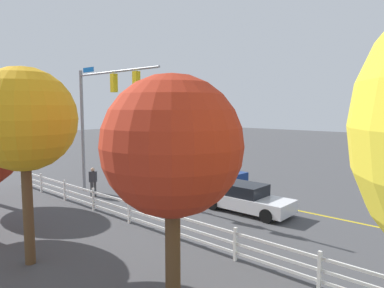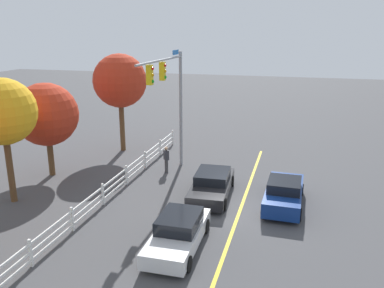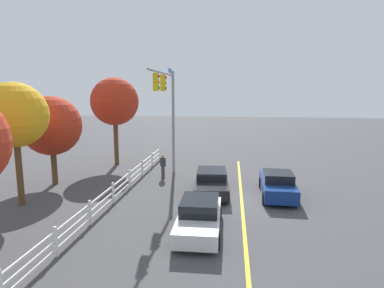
{
  "view_description": "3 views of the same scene",
  "coord_description": "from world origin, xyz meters",
  "px_view_note": "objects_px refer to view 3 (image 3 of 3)",
  "views": [
    {
      "loc": [
        -13.9,
        16.34,
        5.16
      ],
      "look_at": [
        -1.33,
        2.44,
        3.21
      ],
      "focal_mm": 32.8,
      "sensor_mm": 36.0,
      "label": 1
    },
    {
      "loc": [
        -18.45,
        -2.47,
        8.68
      ],
      "look_at": [
        -0.26,
        2.52,
        3.23
      ],
      "focal_mm": 37.08,
      "sensor_mm": 36.0,
      "label": 2
    },
    {
      "loc": [
        -17.71,
        0.63,
        5.98
      ],
      "look_at": [
        0.46,
        2.87,
        3.0
      ],
      "focal_mm": 30.34,
      "sensor_mm": 36.0,
      "label": 3
    }
  ],
  "objects_px": {
    "car_2": "(212,182)",
    "car_0": "(199,216)",
    "car_1": "(277,184)",
    "pedestrian": "(163,165)",
    "tree_2": "(115,102)",
    "tree_1": "(14,115)",
    "tree_3": "(51,126)"
  },
  "relations": [
    {
      "from": "car_0",
      "to": "tree_1",
      "type": "distance_m",
      "value": 10.75
    },
    {
      "from": "tree_2",
      "to": "car_1",
      "type": "bearing_deg",
      "value": -119.34
    },
    {
      "from": "pedestrian",
      "to": "tree_3",
      "type": "bearing_deg",
      "value": 162.85
    },
    {
      "from": "tree_1",
      "to": "car_2",
      "type": "bearing_deg",
      "value": -70.92
    },
    {
      "from": "tree_2",
      "to": "pedestrian",
      "type": "bearing_deg",
      "value": -128.3
    },
    {
      "from": "tree_2",
      "to": "tree_3",
      "type": "relative_size",
      "value": 1.24
    },
    {
      "from": "car_0",
      "to": "car_1",
      "type": "height_order",
      "value": "car_1"
    },
    {
      "from": "tree_1",
      "to": "tree_2",
      "type": "xyz_separation_m",
      "value": [
        9.95,
        -1.64,
        0.39
      ]
    },
    {
      "from": "car_0",
      "to": "pedestrian",
      "type": "relative_size",
      "value": 2.67
    },
    {
      "from": "tree_1",
      "to": "car_0",
      "type": "bearing_deg",
      "value": -102.24
    },
    {
      "from": "pedestrian",
      "to": "tree_2",
      "type": "bearing_deg",
      "value": 105.75
    },
    {
      "from": "car_2",
      "to": "pedestrian",
      "type": "relative_size",
      "value": 2.89
    },
    {
      "from": "car_0",
      "to": "tree_3",
      "type": "height_order",
      "value": "tree_3"
    },
    {
      "from": "car_0",
      "to": "tree_3",
      "type": "relative_size",
      "value": 0.79
    },
    {
      "from": "car_2",
      "to": "car_0",
      "type": "bearing_deg",
      "value": -4.99
    },
    {
      "from": "car_2",
      "to": "tree_2",
      "type": "relative_size",
      "value": 0.69
    },
    {
      "from": "car_0",
      "to": "car_1",
      "type": "xyz_separation_m",
      "value": [
        5.29,
        -3.98,
        0.02
      ]
    },
    {
      "from": "pedestrian",
      "to": "car_0",
      "type": "bearing_deg",
      "value": -103.91
    },
    {
      "from": "pedestrian",
      "to": "tree_1",
      "type": "relative_size",
      "value": 0.26
    },
    {
      "from": "tree_2",
      "to": "tree_3",
      "type": "distance_m",
      "value": 6.45
    },
    {
      "from": "tree_2",
      "to": "tree_3",
      "type": "height_order",
      "value": "tree_2"
    },
    {
      "from": "car_2",
      "to": "tree_2",
      "type": "height_order",
      "value": "tree_2"
    },
    {
      "from": "car_1",
      "to": "car_0",
      "type": "bearing_deg",
      "value": 144.41
    },
    {
      "from": "car_1",
      "to": "pedestrian",
      "type": "xyz_separation_m",
      "value": [
        3.08,
        7.37,
        0.23
      ]
    },
    {
      "from": "car_0",
      "to": "tree_1",
      "type": "bearing_deg",
      "value": -102.95
    },
    {
      "from": "car_0",
      "to": "car_2",
      "type": "relative_size",
      "value": 0.92
    },
    {
      "from": "car_1",
      "to": "pedestrian",
      "type": "height_order",
      "value": "pedestrian"
    },
    {
      "from": "car_0",
      "to": "tree_1",
      "type": "xyz_separation_m",
      "value": [
        2.11,
        9.71,
        4.1
      ]
    },
    {
      "from": "car_2",
      "to": "car_1",
      "type": "bearing_deg",
      "value": 83.24
    },
    {
      "from": "pedestrian",
      "to": "tree_2",
      "type": "distance_m",
      "value": 7.31
    },
    {
      "from": "car_2",
      "to": "tree_1",
      "type": "relative_size",
      "value": 0.76
    },
    {
      "from": "car_2",
      "to": "tree_3",
      "type": "distance_m",
      "value": 10.76
    }
  ]
}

